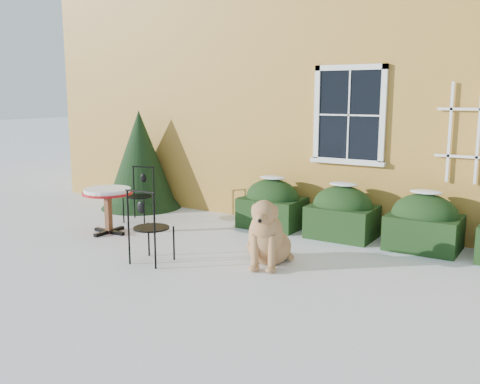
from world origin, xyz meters
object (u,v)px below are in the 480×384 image
Objects in this scene: dog at (267,238)px; evergreen_shrub at (140,169)px; bistro_table at (108,196)px; patio_chair_far at (140,194)px; patio_chair_near at (149,226)px.

evergreen_shrub is at bearing 136.78° from dog.
patio_chair_far is at bearing 100.05° from bistro_table.
patio_chair_far is 0.91× the size of dog.
bistro_table is at bearing -94.80° from patio_chair_far.
dog is at bearing -32.73° from patio_chair_far.
dog is at bearing -156.71° from patio_chair_near.
patio_chair_near reaches higher than dog.
evergreen_shrub is 1.82× the size of dog.
patio_chair_far is at bearing 144.62° from dog.
patio_chair_far is at bearing -49.26° from patio_chair_near.
bistro_table is 0.76× the size of dog.
evergreen_shrub is 1.25m from patio_chair_far.
patio_chair_far is (0.80, -0.91, -0.30)m from evergreen_shrub.
dog reaches higher than bistro_table.
dog is (1.43, 0.76, -0.13)m from patio_chair_near.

